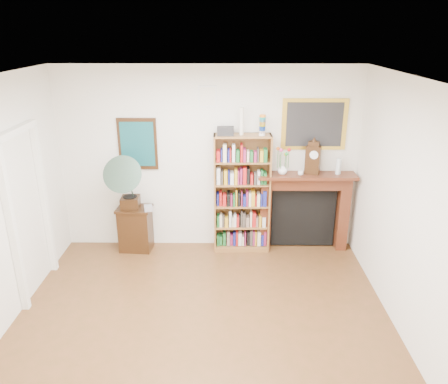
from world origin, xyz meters
name	(u,v)px	position (x,y,z in m)	size (l,w,h in m)	color
room	(197,233)	(0.00, 0.00, 1.40)	(4.51, 5.01, 2.81)	#513718
door_casing	(27,200)	(-2.21, 1.20, 1.26)	(0.08, 1.02, 2.17)	white
teal_poster	(138,144)	(-1.05, 2.48, 1.65)	(0.58, 0.04, 0.78)	black
small_picture	(208,96)	(0.00, 2.48, 2.35)	(0.26, 0.04, 0.30)	white
gilt_painting	(314,124)	(1.55, 2.48, 1.95)	(0.95, 0.04, 0.75)	gold
bookshelf	(242,188)	(0.50, 2.33, 1.02)	(0.85, 0.32, 2.10)	brown
side_cabinet	(136,229)	(-1.14, 2.29, 0.35)	(0.52, 0.37, 0.70)	black
fireplace	(304,204)	(1.47, 2.39, 0.73)	(1.47, 0.35, 1.24)	#4A2211
gramophone	(126,179)	(-1.19, 2.16, 1.21)	(0.57, 0.70, 0.89)	black
cd_stack	(148,208)	(-0.89, 2.19, 0.74)	(0.12, 0.12, 0.08)	#BAB9C6
mantel_clock	(313,159)	(1.54, 2.35, 1.47)	(0.24, 0.19, 0.49)	black
flower_vase	(283,169)	(1.10, 2.33, 1.31)	(0.15, 0.15, 0.15)	white
teacup	(301,173)	(1.36, 2.28, 1.27)	(0.08, 0.08, 0.07)	white
bottle_left	(338,166)	(1.92, 2.34, 1.36)	(0.07, 0.07, 0.24)	silver
bottle_right	(339,167)	(1.94, 2.37, 1.34)	(0.06, 0.06, 0.20)	silver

